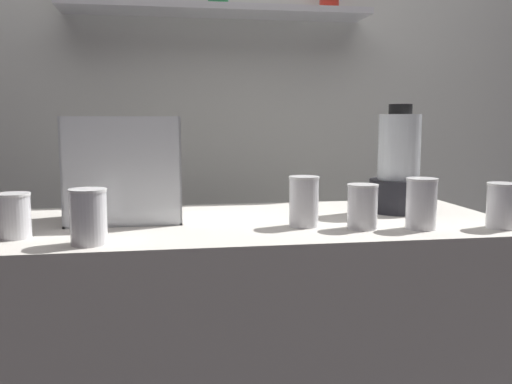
{
  "coord_description": "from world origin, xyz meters",
  "views": [
    {
      "loc": [
        -0.26,
        -1.53,
        1.18
      ],
      "look_at": [
        0.0,
        0.0,
        0.98
      ],
      "focal_mm": 39.35,
      "sensor_mm": 36.0,
      "label": 1
    }
  ],
  "objects": [
    {
      "name": "juice_cup_carrot_left",
      "position": [
        -0.42,
        -0.24,
        0.96
      ],
      "size": [
        0.08,
        0.08,
        0.13
      ],
      "color": "white",
      "rests_on": "counter"
    },
    {
      "name": "juice_cup_orange_middle",
      "position": [
        0.11,
        -0.11,
        0.96
      ],
      "size": [
        0.08,
        0.08,
        0.13
      ],
      "color": "white",
      "rests_on": "counter"
    },
    {
      "name": "juice_cup_mango_right",
      "position": [
        0.25,
        -0.16,
        0.95
      ],
      "size": [
        0.08,
        0.08,
        0.12
      ],
      "color": "white",
      "rests_on": "counter"
    },
    {
      "name": "carrot_display_bin",
      "position": [
        -0.36,
        0.06,
        0.99
      ],
      "size": [
        0.31,
        0.21,
        0.29
      ],
      "color": "white",
      "rests_on": "counter"
    },
    {
      "name": "juice_cup_orange_rightmost",
      "position": [
        0.61,
        -0.22,
        0.95
      ],
      "size": [
        0.08,
        0.08,
        0.12
      ],
      "color": "white",
      "rests_on": "counter"
    },
    {
      "name": "juice_cup_carrot_far_left",
      "position": [
        -0.61,
        -0.14,
        0.95
      ],
      "size": [
        0.08,
        0.08,
        0.11
      ],
      "color": "white",
      "rests_on": "counter"
    },
    {
      "name": "back_wall_unit",
      "position": [
        -0.0,
        0.77,
        1.26
      ],
      "size": [
        2.6,
        0.24,
        2.5
      ],
      "color": "silver",
      "rests_on": "ground_plane"
    },
    {
      "name": "counter",
      "position": [
        0.0,
        0.0,
        0.45
      ],
      "size": [
        1.4,
        0.64,
        0.9
      ],
      "primitive_type": "cube",
      "color": "beige",
      "rests_on": "ground_plane"
    },
    {
      "name": "juice_cup_pomegranate_far_right",
      "position": [
        0.4,
        -0.19,
        0.96
      ],
      "size": [
        0.08,
        0.08,
        0.13
      ],
      "color": "white",
      "rests_on": "counter"
    },
    {
      "name": "blender_pitcher",
      "position": [
        0.45,
        0.07,
        1.03
      ],
      "size": [
        0.17,
        0.17,
        0.33
      ],
      "color": "black",
      "rests_on": "counter"
    }
  ]
}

